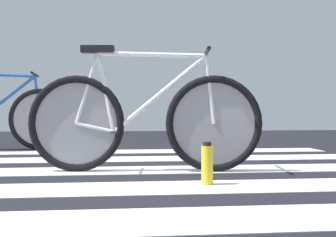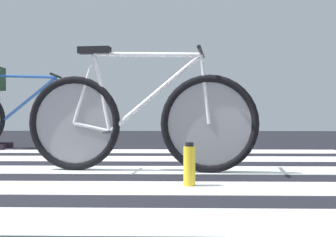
{
  "view_description": "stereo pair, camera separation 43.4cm",
  "coord_description": "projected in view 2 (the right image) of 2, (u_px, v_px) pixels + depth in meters",
  "views": [
    {
      "loc": [
        0.32,
        -2.84,
        0.47
      ],
      "look_at": [
        0.68,
        0.58,
        0.41
      ],
      "focal_mm": 45.48,
      "sensor_mm": 36.0,
      "label": 1
    },
    {
      "loc": [
        0.76,
        -2.84,
        0.47
      ],
      "look_at": [
        0.68,
        0.58,
        0.41
      ],
      "focal_mm": 45.48,
      "sensor_mm": 36.0,
      "label": 2
    }
  ],
  "objects": [
    {
      "name": "ground",
      "position": [
        65.0,
        179.0,
        2.86
      ],
      "size": [
        18.0,
        14.0,
        0.02
      ],
      "color": "black"
    },
    {
      "name": "crosswalk_markings",
      "position": [
        72.0,
        177.0,
        2.88
      ],
      "size": [
        5.34,
        4.23,
        0.0
      ],
      "color": "silver",
      "rests_on": "ground"
    },
    {
      "name": "bicycle_1_of_2",
      "position": [
        140.0,
        120.0,
        3.15
      ],
      "size": [
        1.73,
        0.52,
        0.93
      ],
      "rotation": [
        0.0,
        0.0,
        -0.11
      ],
      "color": "black",
      "rests_on": "ground"
    },
    {
      "name": "bicycle_2_of_2",
      "position": [
        18.0,
        117.0,
        5.08
      ],
      "size": [
        1.74,
        0.52,
        0.93
      ],
      "rotation": [
        0.0,
        0.0,
        0.06
      ],
      "color": "black",
      "rests_on": "ground"
    },
    {
      "name": "water_bottle",
      "position": [
        189.0,
        165.0,
        2.54
      ],
      "size": [
        0.07,
        0.07,
        0.26
      ],
      "color": "gold",
      "rests_on": "ground"
    }
  ]
}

